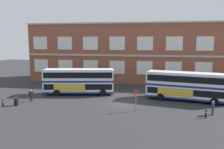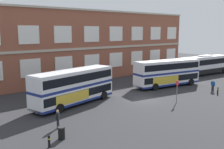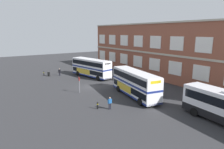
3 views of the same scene
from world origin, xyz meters
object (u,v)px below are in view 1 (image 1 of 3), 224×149
at_px(waiting_passenger, 213,107).
at_px(safety_bollard_west, 3,103).
at_px(double_decker_near, 79,81).
at_px(station_litter_bin, 16,102).
at_px(double_decker_middle, 186,86).
at_px(second_passenger, 31,95).
at_px(bus_stand_flag, 136,98).
at_px(safety_bollard_east, 206,114).

xyz_separation_m(waiting_passenger, safety_bollard_west, (-26.16, -1.52, -0.44)).
relative_size(double_decker_near, station_litter_bin, 10.96).
bearing_deg(waiting_passenger, double_decker_middle, 110.91).
distance_m(double_decker_near, station_litter_bin, 10.05).
bearing_deg(second_passenger, double_decker_middle, 12.59).
bearing_deg(station_litter_bin, waiting_passenger, 1.82).
height_order(double_decker_middle, bus_stand_flag, double_decker_middle).
bearing_deg(safety_bollard_east, station_litter_bin, 178.76).
bearing_deg(second_passenger, safety_bollard_east, -6.94).
relative_size(second_passenger, safety_bollard_east, 1.79).
height_order(waiting_passenger, second_passenger, same).
height_order(double_decker_near, station_litter_bin, double_decker_near).
bearing_deg(safety_bollard_west, double_decker_near, 48.73).
distance_m(double_decker_near, safety_bollard_west, 11.53).
height_order(bus_stand_flag, safety_bollard_west, bus_stand_flag).
xyz_separation_m(double_decker_near, safety_bollard_east, (17.65, -8.35, -1.66)).
distance_m(waiting_passenger, station_litter_bin, 24.73).
height_order(waiting_passenger, station_litter_bin, waiting_passenger).
bearing_deg(second_passenger, safety_bollard_west, -128.09).
xyz_separation_m(double_decker_middle, safety_bollard_east, (1.40, -7.56, -1.66)).
height_order(waiting_passenger, safety_bollard_east, waiting_passenger).
xyz_separation_m(second_passenger, safety_bollard_west, (-2.35, -3.00, -0.44)).
relative_size(station_litter_bin, safety_bollard_east, 1.08).
xyz_separation_m(station_litter_bin, safety_bollard_east, (23.72, -0.51, -0.03)).
relative_size(second_passenger, station_litter_bin, 1.65).
height_order(double_decker_near, bus_stand_flag, double_decker_near).
xyz_separation_m(second_passenger, safety_bollard_east, (22.82, -2.78, -0.44)).
bearing_deg(bus_stand_flag, double_decker_middle, 45.27).
xyz_separation_m(double_decker_near, second_passenger, (-5.17, -5.57, -1.22)).
distance_m(bus_stand_flag, station_litter_bin, 15.87).
xyz_separation_m(double_decker_near, double_decker_middle, (16.24, -0.79, 0.00)).
relative_size(double_decker_middle, waiting_passenger, 6.64).
bearing_deg(bus_stand_flag, safety_bollard_east, -7.22).
distance_m(safety_bollard_west, safety_bollard_east, 25.17).
bearing_deg(double_decker_near, second_passenger, -132.86).
bearing_deg(second_passenger, waiting_passenger, -3.56).
distance_m(station_litter_bin, safety_bollard_east, 23.73).
bearing_deg(station_litter_bin, safety_bollard_west, -152.96).
relative_size(safety_bollard_west, safety_bollard_east, 1.00).
height_order(station_litter_bin, safety_bollard_west, station_litter_bin).
xyz_separation_m(double_decker_middle, station_litter_bin, (-22.32, -7.05, -1.63)).
bearing_deg(double_decker_near, safety_bollard_west, -131.27).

